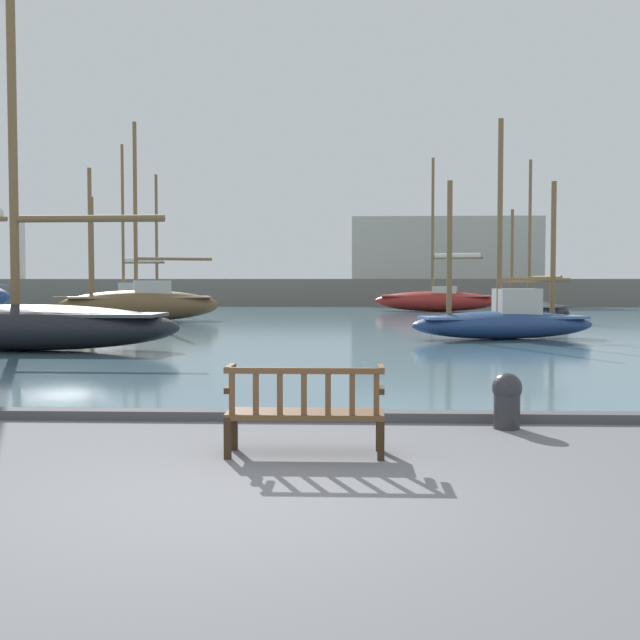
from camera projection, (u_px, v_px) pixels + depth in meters
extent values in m
plane|color=slate|center=(244.00, 502.00, 6.44)|extent=(160.00, 160.00, 0.00)
cube|color=slate|center=(340.00, 310.00, 50.35)|extent=(100.00, 80.00, 0.08)
cube|color=#4C4C50|center=(285.00, 415.00, 10.28)|extent=(40.00, 0.30, 0.12)
cube|color=#322113|center=(234.00, 430.00, 8.45)|extent=(0.07, 0.07, 0.42)
cube|color=#322113|center=(379.00, 431.00, 8.39)|extent=(0.07, 0.07, 0.42)
cube|color=#322113|center=(228.00, 438.00, 8.00)|extent=(0.07, 0.07, 0.42)
cube|color=#322113|center=(381.00, 439.00, 7.95)|extent=(0.07, 0.07, 0.42)
cube|color=brown|center=(305.00, 414.00, 8.19)|extent=(1.60, 0.53, 0.06)
cube|color=brown|center=(304.00, 371.00, 7.95)|extent=(1.60, 0.06, 0.06)
cube|color=brown|center=(232.00, 394.00, 7.99)|extent=(0.06, 0.04, 0.41)
cube|color=brown|center=(256.00, 394.00, 7.98)|extent=(0.06, 0.04, 0.41)
cube|color=brown|center=(280.00, 394.00, 7.97)|extent=(0.06, 0.04, 0.41)
cube|color=brown|center=(304.00, 394.00, 7.96)|extent=(0.06, 0.04, 0.41)
cube|color=brown|center=(328.00, 394.00, 7.95)|extent=(0.06, 0.04, 0.41)
cube|color=brown|center=(352.00, 395.00, 7.94)|extent=(0.06, 0.04, 0.41)
cube|color=brown|center=(376.00, 395.00, 7.93)|extent=(0.06, 0.04, 0.41)
cube|color=#322113|center=(229.00, 389.00, 8.12)|extent=(0.06, 0.30, 0.06)
cube|color=brown|center=(230.00, 367.00, 8.20)|extent=(0.06, 0.47, 0.04)
cube|color=#322113|center=(381.00, 390.00, 8.06)|extent=(0.06, 0.30, 0.06)
cube|color=brown|center=(381.00, 368.00, 8.14)|extent=(0.06, 0.47, 0.04)
ellipsoid|color=black|center=(24.00, 327.00, 19.91)|extent=(7.93, 2.39, 1.14)
cube|color=#4C4C51|center=(24.00, 315.00, 19.89)|extent=(6.97, 1.82, 0.08)
cylinder|color=brown|center=(13.00, 130.00, 19.69)|extent=(0.22, 0.22, 9.04)
cylinder|color=brown|center=(89.00, 219.00, 19.66)|extent=(3.78, 0.28, 0.17)
ellipsoid|color=brown|center=(140.00, 306.00, 34.74)|extent=(7.03, 3.91, 1.35)
cube|color=#997A5B|center=(140.00, 297.00, 34.73)|extent=(6.12, 3.23, 0.08)
cube|color=beige|center=(152.00, 288.00, 34.86)|extent=(1.76, 1.40, 0.69)
cylinder|color=brown|center=(135.00, 210.00, 34.50)|extent=(0.17, 0.17, 7.49)
cylinder|color=brown|center=(174.00, 259.00, 35.08)|extent=(3.15, 1.24, 0.14)
cylinder|color=brown|center=(90.00, 232.00, 33.99)|extent=(0.17, 0.17, 5.45)
ellipsoid|color=maroon|center=(435.00, 301.00, 46.79)|extent=(7.41, 3.27, 1.17)
cube|color=#C6514C|center=(435.00, 296.00, 46.77)|extent=(6.47, 2.66, 0.08)
cube|color=beige|center=(445.00, 291.00, 46.62)|extent=(1.54, 1.22, 0.51)
cylinder|color=brown|center=(433.00, 227.00, 46.63)|extent=(0.17, 0.17, 7.97)
cylinder|color=brown|center=(458.00, 258.00, 46.33)|extent=(2.86, 0.78, 0.14)
cylinder|color=silver|center=(458.00, 255.00, 46.33)|extent=(2.60, 0.85, 0.27)
ellipsoid|color=navy|center=(503.00, 325.00, 23.92)|extent=(5.83, 2.65, 0.83)
cube|color=#516B9E|center=(503.00, 317.00, 23.91)|extent=(5.09, 2.13, 0.08)
cube|color=beige|center=(517.00, 302.00, 23.95)|extent=(1.41, 1.10, 0.82)
cylinder|color=brown|center=(500.00, 218.00, 23.75)|extent=(0.16, 0.16, 5.83)
cylinder|color=brown|center=(535.00, 280.00, 24.01)|extent=(2.22, 0.56, 0.13)
cylinder|color=brown|center=(449.00, 249.00, 23.55)|extent=(0.16, 0.16, 3.99)
cylinder|color=brown|center=(553.00, 249.00, 24.05)|extent=(0.16, 0.16, 4.03)
ellipsoid|color=black|center=(127.00, 302.00, 48.67)|extent=(6.89, 1.86, 0.97)
cube|color=#4C4C51|center=(126.00, 298.00, 48.66)|extent=(6.06, 1.40, 0.08)
cube|color=beige|center=(135.00, 290.00, 48.61)|extent=(1.77, 0.99, 0.88)
cylinder|color=brown|center=(123.00, 221.00, 48.45)|extent=(0.18, 0.18, 9.21)
cylinder|color=brown|center=(144.00, 262.00, 48.50)|extent=(2.53, 0.18, 0.14)
cylinder|color=silver|center=(144.00, 260.00, 48.49)|extent=(2.28, 0.31, 0.28)
cylinder|color=brown|center=(93.00, 247.00, 48.63)|extent=(0.18, 0.18, 6.08)
cylinder|color=brown|center=(157.00, 236.00, 48.38)|extent=(0.18, 0.18, 7.39)
cylinder|color=brown|center=(62.00, 297.00, 48.89)|extent=(1.13, 0.16, 0.14)
ellipsoid|color=black|center=(530.00, 311.00, 35.21)|extent=(3.02, 6.05, 0.88)
cube|color=#4C4C51|center=(531.00, 305.00, 35.20)|extent=(2.48, 5.27, 0.08)
cylinder|color=brown|center=(530.00, 232.00, 35.20)|extent=(0.14, 0.14, 6.34)
cylinder|color=brown|center=(545.00, 277.00, 34.01)|extent=(0.86, 2.57, 0.11)
cylinder|color=brown|center=(512.00, 256.00, 36.81)|extent=(0.14, 0.14, 4.31)
cylinder|color=#2D2D33|center=(507.00, 408.00, 9.67)|extent=(0.32, 0.32, 0.50)
sphere|color=#2D2D33|center=(507.00, 388.00, 9.66)|extent=(0.36, 0.36, 0.36)
cube|color=slate|center=(342.00, 293.00, 58.54)|extent=(56.19, 2.40, 2.02)
cube|color=#B7B2A3|center=(447.00, 248.00, 58.06)|extent=(13.72, 2.00, 4.49)
cylinder|color=beige|center=(18.00, 249.00, 59.39)|extent=(1.00, 1.00, 4.47)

